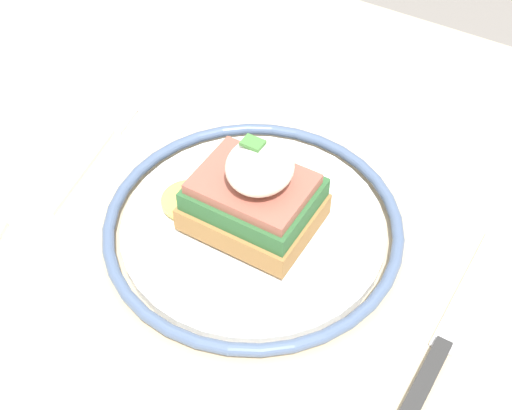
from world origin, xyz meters
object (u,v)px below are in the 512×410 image
at_px(sandwich, 256,195).
at_px(knife, 447,337).
at_px(fork, 96,151).
at_px(plate, 256,227).

height_order(sandwich, knife, sandwich).
bearing_deg(fork, plate, -2.77).
relative_size(sandwich, knife, 0.69).
bearing_deg(knife, fork, 176.16).
distance_m(fork, knife, 0.35).
height_order(plate, fork, plate).
xyz_separation_m(fork, knife, (0.35, -0.02, 0.00)).
distance_m(sandwich, fork, 0.18).
distance_m(plate, knife, 0.17).
bearing_deg(knife, sandwich, 175.10).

